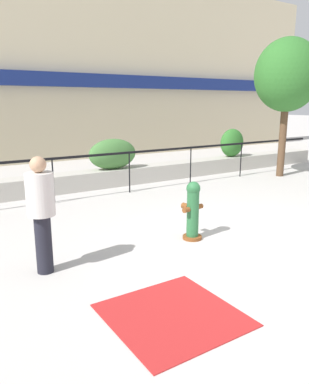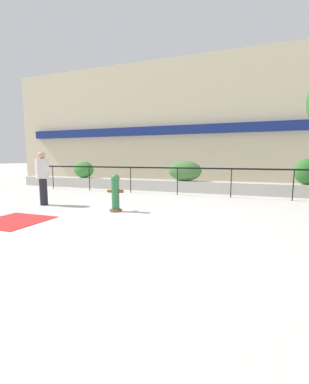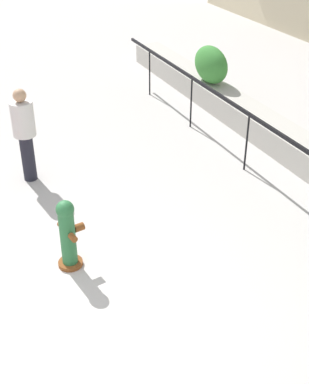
{
  "view_description": "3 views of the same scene",
  "coord_description": "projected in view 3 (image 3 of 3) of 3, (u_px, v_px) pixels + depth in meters",
  "views": [
    {
      "loc": [
        -4.92,
        -4.04,
        2.45
      ],
      "look_at": [
        -1.0,
        2.06,
        0.71
      ],
      "focal_mm": 35.0,
      "sensor_mm": 36.0,
      "label": 1
    },
    {
      "loc": [
        2.74,
        -5.38,
        1.53
      ],
      "look_at": [
        -0.02,
        2.18,
        0.46
      ],
      "focal_mm": 24.0,
      "sensor_mm": 36.0,
      "label": 2
    },
    {
      "loc": [
        5.16,
        -0.39,
        4.91
      ],
      "look_at": [
        -1.28,
        2.62,
        0.57
      ],
      "focal_mm": 50.0,
      "sensor_mm": 36.0,
      "label": 3
    }
  ],
  "objects": [
    {
      "name": "fire_hydrant",
      "position": [
        68.0,
        233.0,
        7.41
      ],
      "size": [
        0.48,
        0.46,
        1.08
      ],
      "color": "brown",
      "rests_on": "ground"
    },
    {
      "name": "ground_plane",
      "position": [
        8.0,
        325.0,
        6.68
      ],
      "size": [
        120.0,
        120.0,
        0.0
      ],
      "primitive_type": "plane",
      "color": "#BCB7B2"
    },
    {
      "name": "pedestrian",
      "position": [
        24.0,
        130.0,
        9.3
      ],
      "size": [
        0.55,
        0.55,
        1.73
      ],
      "color": "black",
      "rests_on": "ground"
    },
    {
      "name": "hedge_bush_0",
      "position": [
        211.0,
        65.0,
        12.52
      ],
      "size": [
        1.17,
        0.58,
        0.86
      ],
      "primitive_type": "ellipsoid",
      "color": "#387F33",
      "rests_on": "planter_wall_low"
    }
  ]
}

